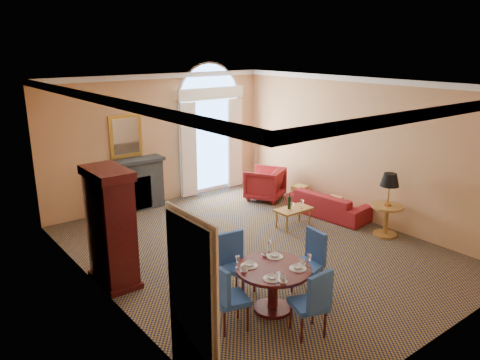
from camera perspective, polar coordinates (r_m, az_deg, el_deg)
ground at (r=9.30m, az=1.92°, el=-8.40°), size 7.50×7.50×0.00m
room_envelope at (r=9.06m, az=-0.78°, el=7.57°), size 6.04×7.52×3.45m
armoire at (r=8.00m, az=-15.45°, el=-5.78°), size 0.57×1.01×1.99m
dining_table at (r=7.11m, az=4.06°, el=-11.86°), size 1.13×1.13×0.91m
dining_chair_north at (r=7.58m, az=-0.58°, el=-9.59°), size 0.57×0.57×1.00m
dining_chair_south at (r=6.56m, az=8.98°, el=-14.21°), size 0.56×0.56×1.00m
dining_chair_east at (r=7.73m, az=8.72°, el=-9.26°), size 0.55×0.55×1.00m
dining_chair_west at (r=6.63m, az=-1.78°, el=-13.66°), size 0.54×0.54×1.00m
sofa at (r=11.14m, az=10.73°, el=-2.87°), size 0.97×2.02×0.57m
armchair at (r=12.08m, az=3.05°, el=-0.46°), size 1.21×1.22×0.82m
coffee_table at (r=10.32m, az=6.53°, el=-3.56°), size 0.82×0.46×0.78m
side_table at (r=10.11m, az=17.62°, el=-2.01°), size 0.66×0.66×1.32m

